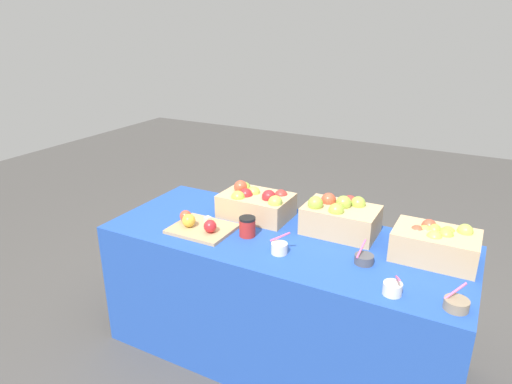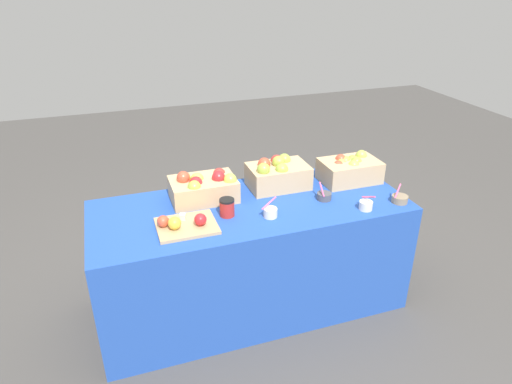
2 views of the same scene
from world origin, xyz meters
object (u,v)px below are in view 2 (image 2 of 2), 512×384
apple_crate_right (203,187)px  sample_bowl_mid (400,199)px  cutting_board_front (184,224)px  sample_bowl_extra (324,196)px  apple_crate_left (349,169)px  coffee_cup (227,207)px  sample_bowl_near (270,212)px  sample_bowl_far (366,205)px  apple_crate_middle (278,174)px

apple_crate_right → sample_bowl_mid: bearing=-20.9°
cutting_board_front → sample_bowl_extra: 0.88m
cutting_board_front → apple_crate_right: bearing=59.7°
apple_crate_left → coffee_cup: size_ratio=3.64×
sample_bowl_near → sample_bowl_far: bearing=-10.0°
apple_crate_right → sample_bowl_extra: (0.70, -0.24, -0.06)m
apple_crate_middle → sample_bowl_extra: bearing=-52.1°
apple_crate_left → sample_bowl_near: size_ratio=3.38×
sample_bowl_near → cutting_board_front: bearing=176.2°
sample_bowl_mid → sample_bowl_extra: bearing=156.3°
sample_bowl_far → apple_crate_left: bearing=75.0°
cutting_board_front → coffee_cup: bearing=13.1°
apple_crate_middle → coffee_cup: 0.49m
coffee_cup → apple_crate_left: bearing=12.7°
apple_crate_left → sample_bowl_near: apple_crate_left is taller
apple_crate_right → coffee_cup: 0.26m
apple_crate_right → cutting_board_front: 0.36m
apple_crate_right → sample_bowl_extra: bearing=-19.2°
apple_crate_left → sample_bowl_mid: size_ratio=3.61×
apple_crate_left → cutting_board_front: (-1.16, -0.26, -0.06)m
sample_bowl_near → sample_bowl_extra: 0.40m
sample_bowl_extra → sample_bowl_far: bearing=-48.5°
sample_bowl_near → sample_bowl_far: 0.57m
apple_crate_left → sample_bowl_far: 0.41m
cutting_board_front → sample_bowl_extra: size_ratio=3.19×
coffee_cup → apple_crate_right: bearing=107.9°
sample_bowl_far → coffee_cup: bearing=166.4°
apple_crate_left → apple_crate_middle: 0.49m
sample_bowl_near → coffee_cup: sample_bowl_near is taller
sample_bowl_far → sample_bowl_mid: bearing=3.2°
apple_crate_middle → sample_bowl_far: apple_crate_middle is taller
cutting_board_front → sample_bowl_extra: bearing=4.2°
cutting_board_front → apple_crate_left: bearing=12.8°
apple_crate_right → sample_bowl_mid: apple_crate_right is taller
apple_crate_middle → coffee_cup: apple_crate_middle is taller
apple_crate_middle → sample_bowl_near: bearing=-116.9°
apple_crate_left → coffee_cup: (-0.90, -0.20, -0.03)m
apple_crate_left → coffee_cup: apple_crate_left is taller
apple_crate_left → apple_crate_right: bearing=177.3°
apple_crate_middle → sample_bowl_near: apple_crate_middle is taller
sample_bowl_mid → apple_crate_left: bearing=109.8°
apple_crate_middle → sample_bowl_near: 0.41m
apple_crate_right → sample_bowl_near: bearing=-47.7°
apple_crate_right → sample_bowl_extra: apple_crate_right is taller
apple_crate_middle → apple_crate_right: bearing=-177.6°
sample_bowl_mid → sample_bowl_far: size_ratio=1.03×
coffee_cup → sample_bowl_mid: bearing=-9.8°
sample_bowl_near → apple_crate_left: bearing=23.8°
apple_crate_left → sample_bowl_mid: 0.41m
apple_crate_middle → sample_bowl_extra: apple_crate_middle is taller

